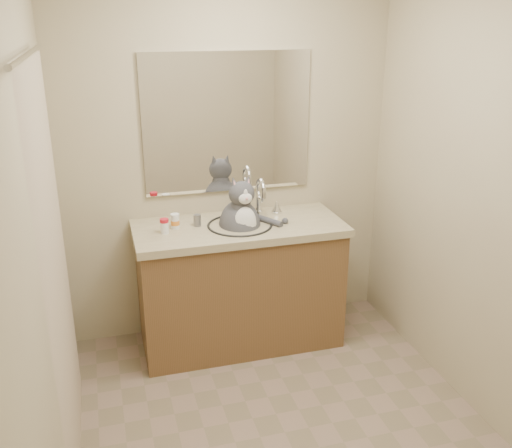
{
  "coord_description": "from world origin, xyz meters",
  "views": [
    {
      "loc": [
        -0.83,
        -2.35,
        2.11
      ],
      "look_at": [
        0.02,
        0.65,
        0.96
      ],
      "focal_mm": 40.0,
      "sensor_mm": 36.0,
      "label": 1
    }
  ],
  "objects_px": {
    "pill_bottle_redcap": "(164,226)",
    "pill_bottle_orange": "(175,221)",
    "cat": "(241,223)",
    "grey_canister": "(197,220)"
  },
  "relations": [
    {
      "from": "pill_bottle_redcap",
      "to": "pill_bottle_orange",
      "type": "distance_m",
      "value": 0.1
    },
    {
      "from": "pill_bottle_orange",
      "to": "grey_canister",
      "type": "relative_size",
      "value": 1.26
    },
    {
      "from": "pill_bottle_redcap",
      "to": "cat",
      "type": "bearing_deg",
      "value": 1.45
    },
    {
      "from": "cat",
      "to": "pill_bottle_orange",
      "type": "xyz_separation_m",
      "value": [
        -0.41,
        0.06,
        0.03
      ]
    },
    {
      "from": "pill_bottle_redcap",
      "to": "grey_canister",
      "type": "xyz_separation_m",
      "value": [
        0.22,
        0.07,
        -0.01
      ]
    },
    {
      "from": "cat",
      "to": "pill_bottle_redcap",
      "type": "bearing_deg",
      "value": 175.32
    },
    {
      "from": "cat",
      "to": "pill_bottle_orange",
      "type": "distance_m",
      "value": 0.41
    },
    {
      "from": "grey_canister",
      "to": "cat",
      "type": "bearing_deg",
      "value": -12.94
    },
    {
      "from": "cat",
      "to": "grey_canister",
      "type": "height_order",
      "value": "cat"
    },
    {
      "from": "cat",
      "to": "pill_bottle_orange",
      "type": "relative_size",
      "value": 5.65
    }
  ]
}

